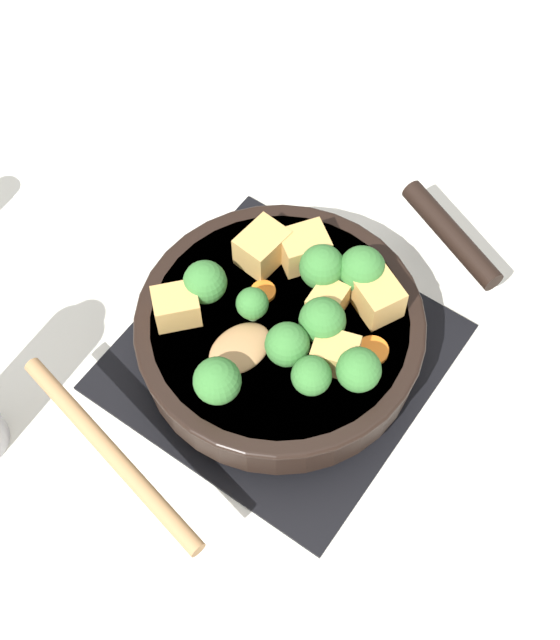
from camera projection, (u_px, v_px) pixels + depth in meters
The scene contains 21 objects.
ground_plane at pixel (280, 358), 0.95m from camera, with size 2.40×2.40×0.00m, color silver.
front_burner_grate at pixel (280, 352), 0.94m from camera, with size 0.31×0.31×0.03m.
skillet_pan at pixel (282, 330), 0.90m from camera, with size 0.30×0.38×0.05m.
wooden_spoon at pixel (167, 407), 0.83m from camera, with size 0.24×0.22×0.02m.
tofu_cube_center_large at pixel (377, 296), 0.88m from camera, with size 0.05×0.04×0.04m, color tan.
tofu_cube_near_handle at pixel (176, 307), 0.87m from camera, with size 0.04×0.04×0.04m, color tan.
tofu_cube_east_chunk at pixel (335, 354), 0.85m from camera, with size 0.04×0.03×0.03m, color tan.
tofu_cube_west_chunk at pixel (327, 302), 0.88m from camera, with size 0.04×0.03×0.03m, color tan.
tofu_cube_back_piece at pixel (262, 248), 0.90m from camera, with size 0.05×0.04×0.04m, color tan.
tofu_cube_front_piece at pixel (304, 248), 0.90m from camera, with size 0.05×0.04×0.04m, color tan.
broccoli_floret_near_spoon at pixel (362, 270), 0.88m from camera, with size 0.05×0.05×0.05m.
broccoli_floret_center_top at pixel (221, 383), 0.82m from camera, with size 0.05×0.05×0.05m.
broccoli_floret_east_rim at pixel (311, 376), 0.82m from camera, with size 0.04×0.04×0.05m.
broccoli_floret_west_rim at pixel (252, 304), 0.87m from camera, with size 0.03×0.03×0.04m.
broccoli_floret_north_edge at pixel (322, 321), 0.85m from camera, with size 0.05×0.05×0.05m.
broccoli_floret_south_cluster at pixel (322, 267), 0.88m from camera, with size 0.05×0.05×0.05m.
broccoli_floret_mid_floret at pixel (205, 282), 0.87m from camera, with size 0.04×0.04×0.05m.
broccoli_floret_small_inner at pixel (359, 370), 0.82m from camera, with size 0.04×0.04×0.05m.
broccoli_floret_tall_stem at pixel (287, 345), 0.84m from camera, with size 0.04×0.04×0.05m.
carrot_slice_orange_thin at pixel (263, 292), 0.90m from camera, with size 0.03×0.03×0.01m, color orange.
carrot_slice_near_center at pixel (373, 351), 0.86m from camera, with size 0.03×0.03×0.01m, color orange.
Camera 1 is at (0.26, -0.37, 0.84)m, focal length 50.00 mm.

